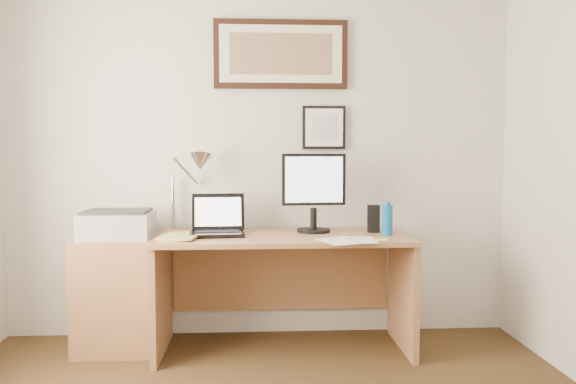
{
  "coord_description": "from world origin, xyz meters",
  "views": [
    {
      "loc": [
        -0.02,
        -1.93,
        1.27
      ],
      "look_at": [
        0.17,
        1.43,
        1.04
      ],
      "focal_mm": 35.0,
      "sensor_mm": 36.0,
      "label": 1
    }
  ],
  "objects": [
    {
      "name": "desk",
      "position": [
        0.15,
        1.72,
        0.51
      ],
      "size": [
        1.6,
        0.7,
        0.75
      ],
      "color": "#97663F",
      "rests_on": "floor"
    },
    {
      "name": "lcd_monitor",
      "position": [
        0.36,
        1.74,
        1.04
      ],
      "size": [
        0.42,
        0.22,
        0.52
      ],
      "color": "black",
      "rests_on": "desk"
    },
    {
      "name": "sticky_pad",
      "position": [
        0.73,
        1.36,
        0.76
      ],
      "size": [
        0.09,
        0.09,
        0.01
      ],
      "primitive_type": "cube",
      "rotation": [
        0.0,
        0.0,
        -0.23
      ],
      "color": "#E2E16B",
      "rests_on": "desk"
    },
    {
      "name": "paper_sheet_b",
      "position": [
        0.6,
        1.38,
        0.75
      ],
      "size": [
        0.2,
        0.28,
        0.0
      ],
      "primitive_type": "cube",
      "rotation": [
        0.0,
        0.0,
        -0.04
      ],
      "color": "white",
      "rests_on": "desk"
    },
    {
      "name": "wall_back",
      "position": [
        0.0,
        2.0,
        1.25
      ],
      "size": [
        3.5,
        0.02,
        2.5
      ],
      "primitive_type": "cube",
      "color": "silver",
      "rests_on": "ground"
    },
    {
      "name": "picture_large",
      "position": [
        0.15,
        1.97,
        1.95
      ],
      "size": [
        0.92,
        0.04,
        0.47
      ],
      "color": "black",
      "rests_on": "wall_back"
    },
    {
      "name": "picture_small",
      "position": [
        0.45,
        1.97,
        1.45
      ],
      "size": [
        0.3,
        0.03,
        0.3
      ],
      "color": "black",
      "rests_on": "wall_back"
    },
    {
      "name": "water_bottle",
      "position": [
        0.81,
        1.57,
        0.85
      ],
      "size": [
        0.07,
        0.07,
        0.19
      ],
      "primitive_type": "cylinder",
      "color": "#0D5DB3",
      "rests_on": "desk"
    },
    {
      "name": "paper_sheet_a",
      "position": [
        0.47,
        1.35,
        0.75
      ],
      "size": [
        0.28,
        0.33,
        0.0
      ],
      "primitive_type": "cube",
      "rotation": [
        0.0,
        0.0,
        0.35
      ],
      "color": "white",
      "rests_on": "desk"
    },
    {
      "name": "book",
      "position": [
        -0.6,
        1.54,
        0.76
      ],
      "size": [
        0.26,
        0.33,
        0.02
      ],
      "primitive_type": "imported",
      "rotation": [
        0.0,
        0.0,
        -0.15
      ],
      "color": "tan",
      "rests_on": "desk"
    },
    {
      "name": "side_cabinet",
      "position": [
        -0.92,
        1.68,
        0.36
      ],
      "size": [
        0.5,
        0.4,
        0.73
      ],
      "primitive_type": "cube",
      "color": "#97663F",
      "rests_on": "floor"
    },
    {
      "name": "bottle_cap",
      "position": [
        0.81,
        1.57,
        0.95
      ],
      "size": [
        0.03,
        0.03,
        0.02
      ],
      "primitive_type": "cylinder",
      "color": "#0D5DB3",
      "rests_on": "water_bottle"
    },
    {
      "name": "marker_pen",
      "position": [
        0.57,
        1.43,
        0.76
      ],
      "size": [
        0.14,
        0.06,
        0.02
      ],
      "primitive_type": "cylinder",
      "rotation": [
        0.0,
        1.57,
        0.35
      ],
      "color": "white",
      "rests_on": "desk"
    },
    {
      "name": "desk_lamp",
      "position": [
        -0.41,
        1.81,
        1.19
      ],
      "size": [
        0.29,
        0.27,
        0.53
      ],
      "color": "silver",
      "rests_on": "desk"
    },
    {
      "name": "printer",
      "position": [
        -0.91,
        1.7,
        0.82
      ],
      "size": [
        0.44,
        0.34,
        0.18
      ],
      "color": "#A9A9AC",
      "rests_on": "side_cabinet"
    },
    {
      "name": "laptop",
      "position": [
        -0.27,
        1.66,
        0.81
      ],
      "size": [
        0.36,
        0.32,
        0.26
      ],
      "color": "black",
      "rests_on": "desk"
    },
    {
      "name": "speaker",
      "position": [
        0.75,
        1.72,
        0.84
      ],
      "size": [
        0.09,
        0.08,
        0.18
      ],
      "primitive_type": "cube",
      "rotation": [
        0.0,
        0.0,
        -0.14
      ],
      "color": "black",
      "rests_on": "desk"
    }
  ]
}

